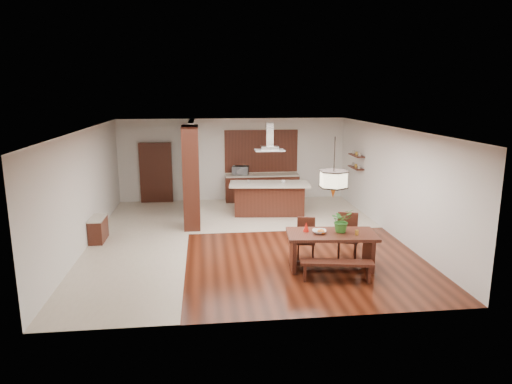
{
  "coord_description": "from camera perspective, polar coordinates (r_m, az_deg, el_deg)",
  "views": [
    {
      "loc": [
        -1.04,
        -11.55,
        3.82
      ],
      "look_at": [
        0.3,
        0.0,
        1.25
      ],
      "focal_mm": 32.0,
      "sensor_mm": 36.0,
      "label": 1
    }
  ],
  "objects": [
    {
      "name": "microwave",
      "position": [
        16.06,
        -1.96,
        2.72
      ],
      "size": [
        0.63,
        0.49,
        0.31
      ],
      "primitive_type": "imported",
      "rotation": [
        0.0,
        0.0,
        -0.21
      ],
      "color": "#B4B6BB",
      "rests_on": "rear_counter"
    },
    {
      "name": "dining_bench",
      "position": [
        9.66,
        10.03,
        -9.69
      ],
      "size": [
        1.52,
        0.59,
        0.42
      ],
      "primitive_type": null,
      "rotation": [
        0.0,
        0.0,
        -0.18
      ],
      "color": "black",
      "rests_on": "ground"
    },
    {
      "name": "dining_chair_right",
      "position": [
        10.83,
        11.36,
        -5.49
      ],
      "size": [
        0.58,
        0.58,
        1.05
      ],
      "primitive_type": null,
      "rotation": [
        0.0,
        0.0,
        -0.29
      ],
      "color": "black",
      "rests_on": "ground"
    },
    {
      "name": "shelf_upper",
      "position": [
        15.11,
        12.45,
        4.49
      ],
      "size": [
        0.26,
        0.9,
        0.04
      ],
      "primitive_type": "cube",
      "color": "black",
      "rests_on": "room_shell"
    },
    {
      "name": "dining_chair_left",
      "position": [
        10.69,
        6.25,
        -5.86
      ],
      "size": [
        0.5,
        0.5,
        0.95
      ],
      "primitive_type": null,
      "rotation": [
        0.0,
        0.0,
        -0.22
      ],
      "color": "black",
      "rests_on": "ground"
    },
    {
      "name": "gold_ornament",
      "position": [
        10.06,
        12.48,
        -4.96
      ],
      "size": [
        0.09,
        0.09,
        0.11
      ],
      "primitive_type": "cylinder",
      "rotation": [
        0.0,
        0.0,
        0.32
      ],
      "color": "gold",
      "rests_on": "dining_table"
    },
    {
      "name": "kitchen_window",
      "position": [
        16.27,
        0.64,
        5.15
      ],
      "size": [
        2.6,
        0.08,
        1.5
      ],
      "primitive_type": "cube",
      "color": "#9C652E",
      "rests_on": "room_shell"
    },
    {
      "name": "fruit_bowl",
      "position": [
        10.04,
        7.91,
        -4.92
      ],
      "size": [
        0.35,
        0.35,
        0.07
      ],
      "primitive_type": "imported",
      "rotation": [
        0.0,
        0.0,
        -0.18
      ],
      "color": "beige",
      "rests_on": "dining_table"
    },
    {
      "name": "foliage_plant",
      "position": [
        10.14,
        10.63,
        -3.52
      ],
      "size": [
        0.59,
        0.56,
        0.52
      ],
      "primitive_type": "imported",
      "rotation": [
        0.0,
        0.0,
        0.39
      ],
      "color": "#327928",
      "rests_on": "dining_table"
    },
    {
      "name": "napkin_cone",
      "position": [
        10.1,
        6.29,
        -4.36
      ],
      "size": [
        0.16,
        0.16,
        0.21
      ],
      "primitive_type": "cone",
      "rotation": [
        0.0,
        0.0,
        -0.19
      ],
      "color": "red",
      "rests_on": "dining_table"
    },
    {
      "name": "hallway_console",
      "position": [
        12.57,
        -19.12,
        -4.44
      ],
      "size": [
        0.37,
        0.88,
        0.63
      ],
      "primitive_type": "cube",
      "color": "black",
      "rests_on": "ground"
    },
    {
      "name": "soffit_band",
      "position": [
        11.63,
        -1.48,
        7.85
      ],
      "size": [
        8.0,
        9.0,
        0.02
      ],
      "primitive_type": "cube",
      "color": "#3F210F",
      "rests_on": "room_shell"
    },
    {
      "name": "room_shell",
      "position": [
        11.73,
        -1.46,
        3.84
      ],
      "size": [
        9.0,
        9.04,
        2.92
      ],
      "color": "#361309",
      "rests_on": "ground"
    },
    {
      "name": "pendant_lantern",
      "position": [
        9.77,
        9.73,
        3.01
      ],
      "size": [
        0.64,
        0.64,
        1.31
      ],
      "primitive_type": null,
      "color": "beige",
      "rests_on": "room_shell"
    },
    {
      "name": "island_cup",
      "position": [
        14.24,
        3.44,
        1.31
      ],
      "size": [
        0.14,
        0.14,
        0.1
      ],
      "primitive_type": "imported",
      "rotation": [
        0.0,
        0.0,
        -0.13
      ],
      "color": "silver",
      "rests_on": "kitchen_island"
    },
    {
      "name": "partition_pier",
      "position": [
        12.97,
        -8.1,
        1.81
      ],
      "size": [
        0.45,
        1.0,
        2.9
      ],
      "primitive_type": "cube",
      "color": "black",
      "rests_on": "ground"
    },
    {
      "name": "hallway_doorway",
      "position": [
        16.27,
        -12.38,
        2.37
      ],
      "size": [
        1.1,
        0.2,
        2.1
      ],
      "primitive_type": "cube",
      "color": "black",
      "rests_on": "ground"
    },
    {
      "name": "shelf_lower",
      "position": [
        15.17,
        12.38,
        2.99
      ],
      "size": [
        0.26,
        0.9,
        0.04
      ],
      "primitive_type": "cube",
      "color": "black",
      "rests_on": "room_shell"
    },
    {
      "name": "kitchen_island",
      "position": [
        14.37,
        1.65,
        -0.8
      ],
      "size": [
        2.58,
        1.34,
        1.02
      ],
      "rotation": [
        0.0,
        0.0,
        -0.11
      ],
      "color": "black",
      "rests_on": "ground"
    },
    {
      "name": "rear_counter",
      "position": [
        16.23,
        0.75,
        0.57
      ],
      "size": [
        2.6,
        0.62,
        0.95
      ],
      "color": "black",
      "rests_on": "ground"
    },
    {
      "name": "partition_stub",
      "position": [
        15.04,
        -7.92,
        3.28
      ],
      "size": [
        0.18,
        2.4,
        2.9
      ],
      "primitive_type": "cube",
      "color": "silver",
      "rests_on": "ground"
    },
    {
      "name": "range_hood",
      "position": [
        14.05,
        1.7,
        6.92
      ],
      "size": [
        0.9,
        0.55,
        0.87
      ],
      "primitive_type": null,
      "color": "silver",
      "rests_on": "room_shell"
    },
    {
      "name": "dining_table",
      "position": [
        10.17,
        9.38,
        -6.22
      ],
      "size": [
        2.02,
        1.16,
        0.8
      ],
      "rotation": [
        0.0,
        0.0,
        -0.1
      ],
      "color": "black",
      "rests_on": "ground"
    },
    {
      "name": "tile_kitchen",
      "position": [
        14.74,
        2.55,
        -2.55
      ],
      "size": [
        5.5,
        4.0,
        0.01
      ],
      "primitive_type": "cube",
      "color": "beige",
      "rests_on": "ground"
    },
    {
      "name": "tile_hallway",
      "position": [
        12.28,
        -14.36,
        -6.04
      ],
      "size": [
        2.5,
        9.0,
        0.01
      ],
      "primitive_type": "cube",
      "color": "beige",
      "rests_on": "ground"
    }
  ]
}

